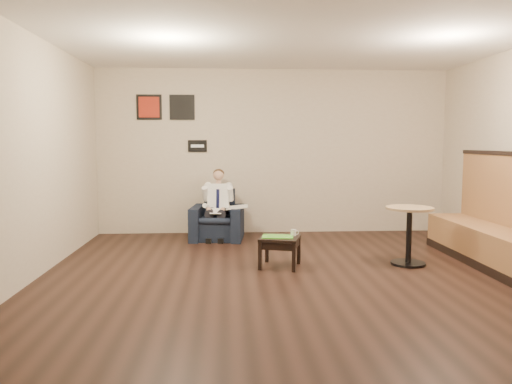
{
  "coord_description": "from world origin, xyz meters",
  "views": [
    {
      "loc": [
        -0.8,
        -5.57,
        1.57
      ],
      "look_at": [
        -0.41,
        1.2,
        0.89
      ],
      "focal_mm": 35.0,
      "sensor_mm": 36.0,
      "label": 1
    }
  ],
  "objects": [
    {
      "name": "coffee_mug",
      "position": [
        0.03,
        0.61,
        0.43
      ],
      "size": [
        0.09,
        0.09,
        0.08
      ],
      "primitive_type": "cylinder",
      "rotation": [
        0.0,
        0.0,
        -0.29
      ],
      "color": "white",
      "rests_on": "side_table"
    },
    {
      "name": "green_folder",
      "position": [
        -0.17,
        0.55,
        0.39
      ],
      "size": [
        0.42,
        0.33,
        0.01
      ],
      "primitive_type": "cube",
      "rotation": [
        0.0,
        0.0,
        -0.15
      ],
      "color": "green",
      "rests_on": "side_table"
    },
    {
      "name": "wall_front",
      "position": [
        0.0,
        -3.0,
        1.4
      ],
      "size": [
        6.0,
        0.02,
        2.8
      ],
      "primitive_type": "cube",
      "color": "beige",
      "rests_on": "ground"
    },
    {
      "name": "lap_papers",
      "position": [
        -0.98,
        2.24,
        0.48
      ],
      "size": [
        0.19,
        0.26,
        0.01
      ],
      "primitive_type": "cube",
      "rotation": [
        0.0,
        0.0,
        -0.04
      ],
      "color": "white",
      "rests_on": "seated_man"
    },
    {
      "name": "cafe_table",
      "position": [
        1.52,
        0.59,
        0.37
      ],
      "size": [
        0.72,
        0.72,
        0.74
      ],
      "primitive_type": "cylinder",
      "rotation": [
        0.0,
        0.0,
        -0.24
      ],
      "color": "tan",
      "rests_on": "ground"
    },
    {
      "name": "seating_sign",
      "position": [
        -1.3,
        2.98,
        1.5
      ],
      "size": [
        0.32,
        0.02,
        0.2
      ],
      "primitive_type": "cube",
      "color": "black",
      "rests_on": "wall_back"
    },
    {
      "name": "side_table",
      "position": [
        -0.14,
        0.56,
        0.19
      ],
      "size": [
        0.58,
        0.58,
        0.38
      ],
      "primitive_type": "cube",
      "rotation": [
        0.0,
        0.0,
        -0.29
      ],
      "color": "black",
      "rests_on": "ground"
    },
    {
      "name": "newspaper",
      "position": [
        -0.64,
        2.3,
        0.54
      ],
      "size": [
        0.37,
        0.45,
        0.01
      ],
      "primitive_type": "cube",
      "rotation": [
        0.0,
        0.0,
        -0.05
      ],
      "color": "silver",
      "rests_on": "armchair"
    },
    {
      "name": "art_print_left",
      "position": [
        -2.1,
        2.98,
        2.15
      ],
      "size": [
        0.42,
        0.03,
        0.42
      ],
      "primitive_type": "cube",
      "color": "#A92714",
      "rests_on": "wall_back"
    },
    {
      "name": "ceiling",
      "position": [
        0.0,
        0.0,
        2.8
      ],
      "size": [
        6.0,
        6.0,
        0.02
      ],
      "primitive_type": "cube",
      "color": "white",
      "rests_on": "wall_back"
    },
    {
      "name": "ground",
      "position": [
        0.0,
        0.0,
        0.0
      ],
      "size": [
        6.0,
        6.0,
        0.0
      ],
      "primitive_type": "plane",
      "color": "black",
      "rests_on": "ground"
    },
    {
      "name": "seated_man",
      "position": [
        -0.97,
        2.32,
        0.54
      ],
      "size": [
        0.59,
        0.82,
        1.08
      ],
      "primitive_type": null,
      "rotation": [
        0.0,
        0.0,
        -0.11
      ],
      "color": "white",
      "rests_on": "armchair"
    },
    {
      "name": "wall_back",
      "position": [
        0.0,
        3.0,
        1.4
      ],
      "size": [
        6.0,
        0.02,
        2.8
      ],
      "primitive_type": "cube",
      "color": "beige",
      "rests_on": "ground"
    },
    {
      "name": "wall_left",
      "position": [
        -3.0,
        0.0,
        1.4
      ],
      "size": [
        0.02,
        6.0,
        2.8
      ],
      "primitive_type": "cube",
      "color": "beige",
      "rests_on": "ground"
    },
    {
      "name": "armchair",
      "position": [
        -0.96,
        2.42,
        0.39
      ],
      "size": [
        0.9,
        0.9,
        0.79
      ],
      "primitive_type": "cube",
      "rotation": [
        0.0,
        0.0,
        -0.11
      ],
      "color": "black",
      "rests_on": "ground"
    },
    {
      "name": "art_print_right",
      "position": [
        -1.55,
        2.98,
        2.15
      ],
      "size": [
        0.42,
        0.03,
        0.42
      ],
      "primitive_type": "cube",
      "color": "black",
      "rests_on": "wall_back"
    },
    {
      "name": "smartphone",
      "position": [
        -0.06,
        0.68,
        0.39
      ],
      "size": [
        0.13,
        0.11,
        0.01
      ],
      "primitive_type": "cube",
      "rotation": [
        0.0,
        0.0,
        -0.46
      ],
      "color": "black",
      "rests_on": "side_table"
    },
    {
      "name": "banquette",
      "position": [
        2.59,
        0.41,
        0.71
      ],
      "size": [
        0.66,
        2.78,
        1.42
      ],
      "primitive_type": "cube",
      "color": "olive",
      "rests_on": "ground"
    }
  ]
}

